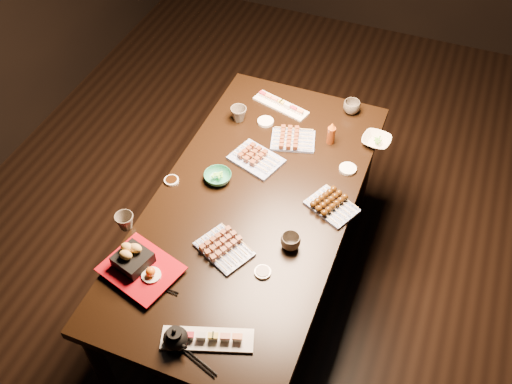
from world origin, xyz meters
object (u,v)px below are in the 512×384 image
dining_table (252,249)px  edamame_bowl_green (218,177)px  edamame_bowl_cream (376,141)px  teapot (175,337)px  yakitori_plate_right (224,246)px  teacup_far_right (352,107)px  teacup_near_left (125,222)px  condiment_bottle (331,133)px  sushi_platter_near (207,337)px  teacup_far_left (239,114)px  sushi_platter_far (281,104)px  tempura_tray (140,264)px  teacup_mid_right (290,242)px  yakitori_plate_center (256,156)px  yakitori_plate_left (293,138)px

dining_table → edamame_bowl_green: edamame_bowl_green is taller
edamame_bowl_cream → teapot: teapot is taller
yakitori_plate_right → teacup_far_right: teacup_far_right is taller
teacup_near_left → condiment_bottle: bearing=51.5°
edamame_bowl_green → teacup_far_right: bearing=57.3°
dining_table → yakitori_plate_right: size_ratio=7.80×
sushi_platter_near → teapot: size_ratio=3.08×
dining_table → teapot: 0.88m
yakitori_plate_right → teacup_far_left: size_ratio=2.65×
condiment_bottle → teacup_near_left: bearing=-128.5°
sushi_platter_near → teapot: 0.12m
sushi_platter_near → teacup_far_right: bearing=65.0°
sushi_platter_far → teacup_far_right: bearing=-150.0°
teacup_near_left → teacup_far_left: bearing=77.6°
sushi_platter_far → edamame_bowl_cream: sushi_platter_far is taller
edamame_bowl_cream → tempura_tray: tempura_tray is taller
teacup_far_left → edamame_bowl_green: bearing=-80.3°
sushi_platter_far → teacup_far_right: 0.38m
teacup_mid_right → teacup_far_right: size_ratio=0.96×
sushi_platter_far → yakitori_plate_right: 1.02m
dining_table → sushi_platter_far: (-0.11, 0.71, 0.39)m
yakitori_plate_center → teacup_far_right: (0.34, 0.54, 0.00)m
sushi_platter_near → edamame_bowl_green: 0.85m
teapot → condiment_bottle: bearing=105.9°
sushi_platter_far → teacup_far_left: size_ratio=3.70×
teacup_far_right → dining_table: bearing=-108.1°
edamame_bowl_green → condiment_bottle: condiment_bottle is taller
sushi_platter_near → condiment_bottle: bearing=65.4°
tempura_tray → yakitori_plate_left: bearing=87.4°
sushi_platter_far → edamame_bowl_cream: bearing=-174.3°
teacup_near_left → edamame_bowl_green: bearing=57.5°
yakitori_plate_left → teacup_far_left: size_ratio=2.56×
sushi_platter_near → edamame_bowl_green: bearing=92.3°
yakitori_plate_right → teacup_far_left: bearing=134.4°
yakitori_plate_center → dining_table: bearing=-54.0°
teacup_mid_right → condiment_bottle: size_ratio=0.68×
edamame_bowl_green → teacup_mid_right: bearing=-28.7°
sushi_platter_far → teacup_near_left: size_ratio=3.76×
yakitori_plate_left → condiment_bottle: size_ratio=1.73×
dining_table → yakitori_plate_left: (0.04, 0.46, 0.40)m
yakitori_plate_left → edamame_bowl_green: bearing=-137.8°
teacup_far_left → teapot: (0.28, -1.29, 0.01)m
dining_table → yakitori_plate_center: (-0.08, 0.26, 0.41)m
sushi_platter_far → teapot: bearing=109.9°
yakitori_plate_left → teacup_far_left: teacup_far_left is taller
sushi_platter_far → yakitori_plate_left: (0.15, -0.24, 0.01)m
yakitori_plate_center → teapot: bearing=-67.3°
sushi_platter_far → edamame_bowl_cream: size_ratio=2.21×
edamame_bowl_green → yakitori_plate_left: bearing=57.4°
tempura_tray → yakitori_plate_center: bearing=91.2°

